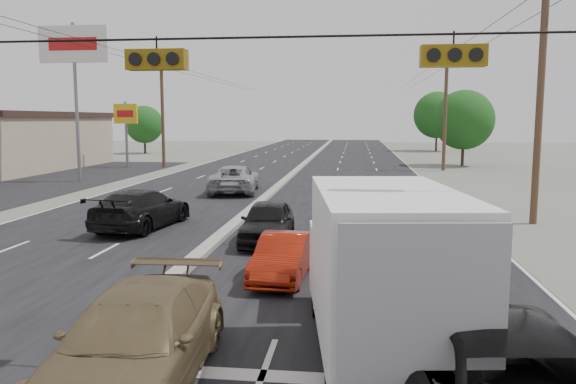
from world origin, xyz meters
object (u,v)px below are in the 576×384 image
red_sedan (283,257)px  queue_car_c (396,205)px  tree_right_mid (464,120)px  tree_right_far (437,115)px  queue_car_a (268,222)px  utility_pole_right_c (445,111)px  utility_pole_left_c (162,111)px  queue_car_d (424,247)px  utility_pole_right_b (540,102)px  pole_sign_far (126,119)px  tan_sedan (136,342)px  tree_left_far (144,124)px  oncoming_near (142,209)px  pole_sign_billboard (74,54)px  box_truck (379,271)px  queue_car_b (400,251)px  oncoming_far (234,179)px

red_sedan → queue_car_c: bearing=70.8°
tree_right_mid → tree_right_far: 25.03m
tree_right_far → queue_car_a: tree_right_far is taller
utility_pole_right_c → queue_car_c: size_ratio=1.79×
utility_pole_left_c → red_sedan: (15.50, -34.51, -4.49)m
red_sedan → queue_car_a: (-1.16, 4.56, 0.13)m
red_sedan → utility_pole_left_c: bearing=117.6°
queue_car_c → queue_car_d: queue_car_c is taller
utility_pole_right_b → pole_sign_far: (-28.50, 25.00, -0.70)m
queue_car_c → tan_sedan: bearing=-110.9°
red_sedan → queue_car_d: queue_car_d is taller
tan_sedan → queue_car_d: size_ratio=1.13×
tree_left_far → queue_car_a: 55.42m
oncoming_near → pole_sign_billboard: bearing=-48.2°
queue_car_c → queue_car_d: 7.48m
utility_pole_right_b → box_truck: bearing=-116.1°
queue_car_c → queue_car_d: (0.30, -7.47, -0.08)m
tan_sedan → box_truck: bearing=19.7°
utility_pole_right_b → queue_car_a: utility_pole_right_b is taller
red_sedan → queue_car_b: 3.37m
box_truck → utility_pole_right_c: bearing=72.4°
oncoming_far → queue_car_b: bearing=110.1°
tree_right_mid → queue_car_c: (-8.30, -30.62, -3.56)m
queue_car_d → tan_sedan: bearing=-124.0°
queue_car_a → utility_pole_right_c: bearing=68.1°
tree_left_far → tree_right_far: bearing=14.7°
tree_right_far → pole_sign_far: bearing=-136.8°
utility_pole_right_b → pole_sign_billboard: (-27.00, 13.00, 3.76)m
pole_sign_billboard → utility_pole_right_b: bearing=-25.7°
utility_pole_right_b → tree_right_mid: 30.11m
utility_pole_right_c → tan_sedan: bearing=-105.1°
queue_car_d → oncoming_far: (-9.30, 16.53, 0.12)m
tan_sedan → oncoming_far: 24.83m
pole_sign_far → queue_car_c: bearing=-48.5°
tan_sedan → red_sedan: bearing=74.0°
pole_sign_far → tree_left_far: (-6.00, 20.00, -0.69)m
box_truck → queue_car_d: box_truck is taller
utility_pole_right_b → box_truck: 16.50m
utility_pole_right_b → tree_right_far: utility_pole_right_b is taller
utility_pole_right_b → tan_sedan: 20.04m
utility_pole_left_c → box_truck: bearing=-65.6°
tan_sedan → utility_pole_left_c: bearing=106.3°
tan_sedan → oncoming_far: (-3.70, 24.56, 0.03)m
tan_sedan → oncoming_near: 14.08m
utility_pole_right_c → oncoming_far: (-14.80, -16.56, -4.29)m
utility_pole_right_b → tan_sedan: (-11.10, -16.12, -4.32)m
utility_pole_right_b → queue_car_c: (-5.80, -0.62, -4.33)m
queue_car_b → oncoming_near: oncoming_near is taller
utility_pole_right_c → queue_car_c: (-5.80, -25.62, -4.33)m
oncoming_far → tree_left_far: bearing=-68.1°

